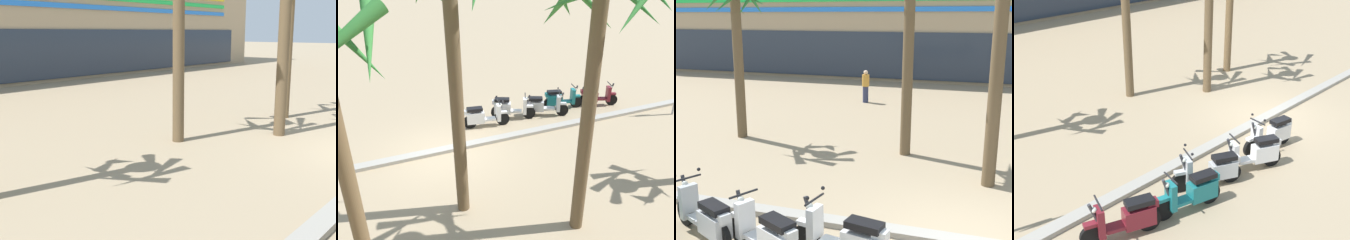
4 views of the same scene
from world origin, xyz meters
TOP-DOWN VIEW (x-y plane):

SIDE VIEW (x-z plane):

